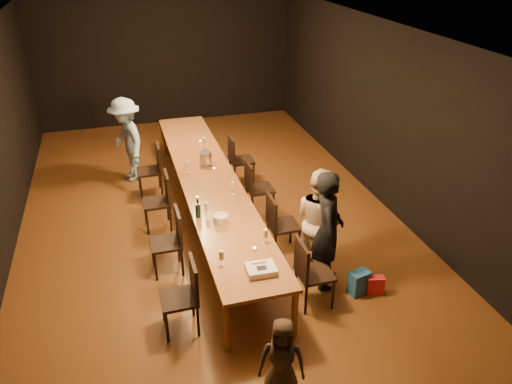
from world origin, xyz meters
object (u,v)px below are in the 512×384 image
object	(u,v)px
chair_right_1	(284,224)
chair_right_2	(260,188)
chair_left_1	(166,243)
plate_stack	(221,219)
chair_right_0	(315,273)
chair_left_3	(149,170)
child	(282,360)
chair_left_2	(156,202)
ice_bucket	(206,159)
chair_right_3	(242,159)
table	(209,182)
birthday_cake	(261,269)
woman_birthday	(328,230)
woman_tan	(319,220)
man_blue	(127,140)
chair_left_0	(179,298)
champagne_bottle	(198,207)

from	to	relation	value
chair_right_1	chair_right_2	xyz separation A→B (m)	(0.00, 1.20, 0.00)
chair_left_1	plate_stack	world-z (taller)	chair_left_1
chair_right_0	chair_left_3	world-z (taller)	same
child	plate_stack	world-z (taller)	child
chair_left_1	chair_left_2	bearing A→B (deg)	0.00
ice_bucket	child	bearing A→B (deg)	-90.94
chair_right_0	chair_right_3	distance (m)	3.60
table	birthday_cake	world-z (taller)	birthday_cake
plate_stack	ice_bucket	size ratio (longest dim) A/B	0.90
table	woman_birthday	bearing A→B (deg)	-60.63
chair_right_3	chair_left_3	bearing A→B (deg)	-90.00
chair_left_2	plate_stack	xyz separation A→B (m)	(0.74, -1.36, 0.34)
table	ice_bucket	world-z (taller)	ice_bucket
chair_left_1	chair_left_3	bearing A→B (deg)	0.00
chair_right_3	child	world-z (taller)	child
woman_birthday	woman_tan	xyz separation A→B (m)	(0.04, 0.37, -0.07)
chair_right_2	chair_left_2	bearing A→B (deg)	-90.00
woman_tan	man_blue	size ratio (longest dim) A/B	0.95
child	chair_left_3	bearing A→B (deg)	120.74
chair_right_0	plate_stack	distance (m)	1.46
chair_right_3	birthday_cake	bearing A→B (deg)	-11.33
child	plate_stack	distance (m)	2.31
plate_stack	birthday_cake	bearing A→B (deg)	-80.35
man_blue	chair_left_1	bearing A→B (deg)	-12.06
chair_left_2	chair_left_0	bearing A→B (deg)	-180.00
chair_right_3	chair_left_1	world-z (taller)	same
table	child	bearing A→B (deg)	-90.16
woman_tan	champagne_bottle	xyz separation A→B (m)	(-1.56, 0.55, 0.15)
chair_right_0	chair_left_1	xyz separation A→B (m)	(-1.70, 1.20, 0.00)
chair_right_3	chair_left_2	xyz separation A→B (m)	(-1.70, -1.20, 0.00)
chair_left_0	man_blue	bearing A→B (deg)	3.96
chair_right_2	champagne_bottle	world-z (taller)	champagne_bottle
chair_right_0	champagne_bottle	distance (m)	1.82
child	birthday_cake	bearing A→B (deg)	105.26
chair_left_0	man_blue	world-z (taller)	man_blue
ice_bucket	chair_right_0	bearing A→B (deg)	-74.89
chair_right_2	birthday_cake	bearing A→B (deg)	-16.40
chair_right_1	woman_tan	distance (m)	0.65
table	plate_stack	distance (m)	1.36
ice_bucket	chair_left_3	bearing A→B (deg)	143.65
chair_left_0	woman_birthday	distance (m)	2.06
child	chair_right_3	bearing A→B (deg)	100.82
chair_right_3	woman_birthday	xyz separation A→B (m)	(0.30, -3.24, 0.36)
chair_left_0	ice_bucket	size ratio (longest dim) A/B	4.07
chair_right_0	chair_right_1	xyz separation A→B (m)	(0.00, 1.20, 0.00)
child	birthday_cake	xyz separation A→B (m)	(0.11, 1.08, 0.31)
birthday_cake	plate_stack	distance (m)	1.22
chair_left_1	plate_stack	distance (m)	0.83
woman_tan	chair_right_3	bearing A→B (deg)	-8.78
chair_left_2	birthday_cake	bearing A→B (deg)	-159.71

